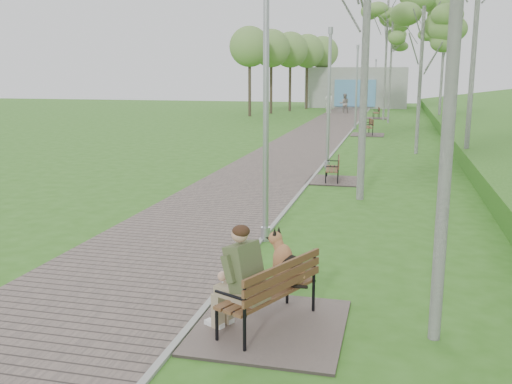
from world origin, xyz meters
TOP-DOWN VIEW (x-y plane):
  - ground at (0.00, 0.00)m, footprint 120.00×120.00m
  - walkway at (-1.75, 21.50)m, footprint 3.50×67.00m
  - kerb at (0.00, 21.50)m, footprint 0.10×67.00m
  - building_north at (-1.50, 50.97)m, footprint 10.00×5.20m
  - bench_main at (0.99, -1.96)m, footprint 2.02×2.24m
  - bench_second at (0.69, 9.22)m, footprint 1.61×1.79m
  - bench_third at (1.03, 23.75)m, footprint 1.84×2.04m
  - bench_far at (1.06, 36.18)m, footprint 1.73×1.92m
  - lamp_post_near at (0.08, 2.13)m, footprint 0.20×0.20m
  - lamp_post_second at (0.24, 11.55)m, footprint 0.19×0.19m
  - lamp_post_third at (0.11, 27.16)m, footprint 0.20×0.20m
  - lamp_post_far at (0.39, 49.04)m, footprint 0.18×0.18m
  - pedestrian_near at (-3.16, 40.79)m, footprint 0.77×0.57m
  - pedestrian_far at (-1.85, 41.09)m, footprint 0.96×0.83m
  - birch_mid_c at (3.51, 16.52)m, footprint 2.23×2.23m
  - birch_far_a at (3.93, 27.65)m, footprint 2.46×2.46m
  - birch_far_b at (2.04, 32.21)m, footprint 2.29×2.29m
  - birch_far_c at (5.30, 30.01)m, footprint 2.28×2.28m
  - birch_distant_a at (1.64, 34.60)m, footprint 2.75×2.75m

SIDE VIEW (x-z plane):
  - ground at x=0.00m, z-range 0.00..0.00m
  - walkway at x=-1.75m, z-range 0.00..0.04m
  - kerb at x=0.00m, z-range 0.00..0.05m
  - bench_second at x=0.69m, z-range -0.31..0.68m
  - bench_far at x=1.06m, z-range -0.34..0.73m
  - bench_third at x=1.03m, z-range -0.35..0.77m
  - bench_main at x=0.99m, z-range -0.38..1.38m
  - pedestrian_far at x=-1.85m, z-range 0.00..1.70m
  - pedestrian_near at x=-3.16m, z-range 0.00..1.91m
  - building_north at x=-1.50m, z-range -0.01..3.99m
  - lamp_post_far at x=0.39m, z-range -0.16..4.61m
  - lamp_post_second at x=0.24m, z-range -0.16..4.86m
  - lamp_post_third at x=0.11m, z-range -0.17..4.97m
  - lamp_post_near at x=0.08m, z-range -0.17..4.97m
  - birch_mid_c at x=3.51m, z-range 1.83..8.26m
  - birch_far_b at x=2.04m, z-range 2.33..10.49m
  - birch_far_c at x=5.30m, z-range 2.37..10.68m
  - birch_far_a at x=3.93m, z-range 2.71..12.23m
  - birch_distant_a at x=1.64m, z-range 2.73..12.31m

